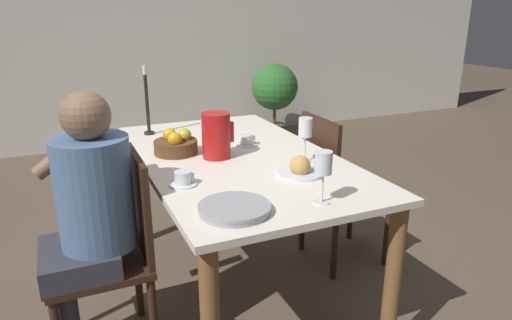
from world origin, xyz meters
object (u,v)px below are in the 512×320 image
(person_seated, at_px, (88,211))
(candlestick_tall, at_px, (147,107))
(serving_tray, at_px, (234,209))
(bread_plate, at_px, (300,169))
(fruit_bowl, at_px, (176,144))
(red_pitcher, at_px, (216,135))
(wine_glass_water, at_px, (305,129))
(chair_person_side, at_px, (114,251))
(chair_opposite, at_px, (336,185))
(potted_plant, at_px, (275,90))
(wine_glass_juice, at_px, (323,166))
(teacup_across, at_px, (247,141))
(teacup_near_person, at_px, (183,179))

(person_seated, height_order, candlestick_tall, person_seated)
(serving_tray, xyz_separation_m, bread_plate, (0.41, 0.25, 0.01))
(serving_tray, height_order, fruit_bowl, fruit_bowl)
(red_pitcher, distance_m, wine_glass_water, 0.44)
(chair_person_side, bearing_deg, candlestick_tall, -22.75)
(chair_person_side, distance_m, chair_opposite, 1.33)
(fruit_bowl, bearing_deg, candlestick_tall, 96.60)
(chair_person_side, distance_m, person_seated, 0.24)
(potted_plant, bearing_deg, wine_glass_juice, -113.48)
(wine_glass_water, distance_m, bread_plate, 0.23)
(teacup_across, bearing_deg, bread_plate, -86.03)
(serving_tray, bearing_deg, candlestick_tall, 92.87)
(chair_opposite, xyz_separation_m, bread_plate, (-0.50, -0.43, 0.32))
(fruit_bowl, bearing_deg, potted_plant, 54.58)
(wine_glass_water, bearing_deg, potted_plant, 66.32)
(wine_glass_water, xyz_separation_m, teacup_near_person, (-0.62, -0.07, -0.14))
(chair_person_side, distance_m, serving_tray, 0.66)
(person_seated, relative_size, serving_tray, 4.46)
(chair_opposite, bearing_deg, person_seated, -78.06)
(teacup_across, xyz_separation_m, serving_tray, (-0.37, -0.78, -0.01))
(teacup_across, distance_m, potted_plant, 2.96)
(teacup_near_person, height_order, potted_plant, potted_plant)
(serving_tray, height_order, candlestick_tall, candlestick_tall)
(chair_opposite, height_order, wine_glass_water, wine_glass_water)
(bread_plate, bearing_deg, candlestick_tall, 115.96)
(chair_person_side, height_order, teacup_across, chair_person_side)
(red_pitcher, xyz_separation_m, wine_glass_water, (0.37, -0.23, 0.05))
(red_pitcher, distance_m, potted_plant, 3.20)
(wine_glass_juice, xyz_separation_m, potted_plant, (1.48, 3.41, -0.35))
(teacup_near_person, bearing_deg, wine_glass_juice, -42.59)
(bread_plate, bearing_deg, potted_plant, 65.64)
(teacup_near_person, bearing_deg, potted_plant, 57.59)
(wine_glass_water, bearing_deg, person_seated, -179.08)
(teacup_across, bearing_deg, serving_tray, -115.79)
(teacup_near_person, xyz_separation_m, teacup_across, (0.47, 0.43, 0.00))
(wine_glass_juice, height_order, potted_plant, wine_glass_juice)
(serving_tray, distance_m, potted_plant, 3.82)
(serving_tray, bearing_deg, wine_glass_juice, -9.36)
(chair_person_side, xyz_separation_m, potted_plant, (2.21, 2.93, 0.09))
(wine_glass_water, height_order, potted_plant, wine_glass_water)
(teacup_near_person, xyz_separation_m, bread_plate, (0.51, -0.09, 0.00))
(wine_glass_juice, bearing_deg, serving_tray, 170.64)
(teacup_near_person, bearing_deg, chair_person_side, 163.89)
(wine_glass_water, height_order, teacup_near_person, wine_glass_water)
(teacup_across, bearing_deg, wine_glass_water, -68.01)
(teacup_near_person, height_order, fruit_bowl, fruit_bowl)
(chair_person_side, height_order, wine_glass_juice, wine_glass_juice)
(serving_tray, bearing_deg, fruit_bowl, 90.78)
(red_pitcher, height_order, serving_tray, red_pitcher)
(wine_glass_water, bearing_deg, wine_glass_juice, -112.17)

